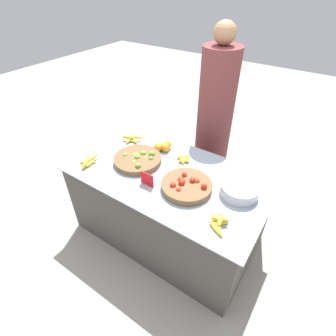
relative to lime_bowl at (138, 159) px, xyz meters
name	(u,v)px	position (x,y,z in m)	size (l,w,h in m)	color
ground_plane	(168,231)	(0.30, 0.02, -0.77)	(12.00, 12.00, 0.00)	#A39E93
market_table	(168,205)	(0.30, 0.02, -0.40)	(1.65, 0.92, 0.74)	#4C4742
lime_bowl	(138,159)	(0.00, 0.00, 0.00)	(0.41, 0.41, 0.08)	brown
tomato_basket	(187,186)	(0.52, -0.06, 0.00)	(0.39, 0.39, 0.09)	brown
orange_pile	(163,147)	(0.08, 0.27, 0.01)	(0.14, 0.15, 0.08)	orange
metal_bowl	(239,190)	(0.87, 0.10, 0.02)	(0.28, 0.28, 0.08)	#B7B7BF
price_sign	(147,179)	(0.25, -0.19, 0.03)	(0.12, 0.01, 0.11)	red
banana_bunch_middle_left	(132,139)	(-0.27, 0.24, 0.00)	(0.19, 0.18, 0.06)	gold
banana_bunch_front_right	(89,162)	(-0.33, -0.26, 0.00)	(0.13, 0.21, 0.05)	gold
banana_bunch_middle_right	(218,222)	(0.87, -0.25, 0.00)	(0.15, 0.17, 0.06)	gold
banana_bunch_front_center	(184,159)	(0.32, 0.24, -0.01)	(0.14, 0.15, 0.04)	gold
vendor_person	(214,124)	(0.29, 0.87, 0.04)	(0.35, 0.35, 1.74)	brown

